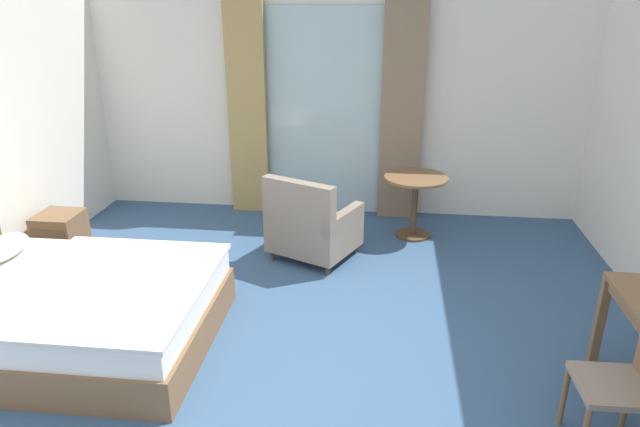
# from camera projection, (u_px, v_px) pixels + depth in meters

# --- Properties ---
(ground) EXTENTS (6.40, 7.42, 0.10)m
(ground) POSITION_uv_depth(u_px,v_px,m) (288.00, 385.00, 4.03)
(ground) COLOR #38567A
(wall_back) EXTENTS (6.00, 0.12, 2.75)m
(wall_back) POSITION_uv_depth(u_px,v_px,m) (335.00, 99.00, 6.70)
(wall_back) COLOR white
(wall_back) RESTS_ON ground
(balcony_glass_door) EXTENTS (1.36, 0.02, 2.42)m
(balcony_glass_door) POSITION_uv_depth(u_px,v_px,m) (324.00, 114.00, 6.70)
(balcony_glass_door) COLOR silver
(balcony_glass_door) RESTS_ON ground
(curtain_panel_left) EXTENTS (0.45, 0.10, 2.57)m
(curtain_panel_left) POSITION_uv_depth(u_px,v_px,m) (247.00, 107.00, 6.68)
(curtain_panel_left) COLOR tan
(curtain_panel_left) RESTS_ON ground
(curtain_panel_right) EXTENTS (0.48, 0.10, 2.57)m
(curtain_panel_right) POSITION_uv_depth(u_px,v_px,m) (402.00, 111.00, 6.48)
(curtain_panel_right) COLOR #897056
(curtain_panel_right) RESTS_ON ground
(bed) EXTENTS (2.21, 1.64, 1.04)m
(bed) POSITION_uv_depth(u_px,v_px,m) (63.00, 309.00, 4.36)
(bed) COLOR brown
(bed) RESTS_ON ground
(nightstand) EXTENTS (0.41, 0.42, 0.51)m
(nightstand) POSITION_uv_depth(u_px,v_px,m) (61.00, 237.00, 5.70)
(nightstand) COLOR brown
(nightstand) RESTS_ON ground
(desk_chair) EXTENTS (0.43, 0.41, 0.92)m
(desk_chair) POSITION_uv_depth(u_px,v_px,m) (631.00, 377.00, 3.22)
(desk_chair) COLOR gray
(desk_chair) RESTS_ON ground
(armchair_by_window) EXTENTS (0.99, 0.95, 0.89)m
(armchair_by_window) POSITION_uv_depth(u_px,v_px,m) (311.00, 227.00, 5.71)
(armchair_by_window) COLOR gray
(armchair_by_window) RESTS_ON ground
(round_cafe_table) EXTENTS (0.69, 0.69, 0.69)m
(round_cafe_table) POSITION_uv_depth(u_px,v_px,m) (415.00, 192.00, 6.19)
(round_cafe_table) COLOR brown
(round_cafe_table) RESTS_ON ground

